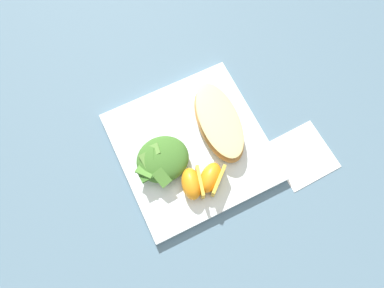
# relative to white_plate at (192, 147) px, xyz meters

# --- Properties ---
(ground) EXTENTS (3.00, 3.00, 0.00)m
(ground) POSITION_rel_white_plate_xyz_m (0.00, 0.00, -0.01)
(ground) COLOR slate
(white_plate) EXTENTS (0.28, 0.28, 0.02)m
(white_plate) POSITION_rel_white_plate_xyz_m (0.00, 0.00, 0.00)
(white_plate) COLOR silver
(white_plate) RESTS_ON ground
(cheesy_pizza_bread) EXTENTS (0.10, 0.18, 0.04)m
(cheesy_pizza_bread) POSITION_rel_white_plate_xyz_m (0.07, 0.01, 0.03)
(cheesy_pizza_bread) COLOR #B77F42
(cheesy_pizza_bread) RESTS_ON white_plate
(green_salad_pile) EXTENTS (0.11, 0.10, 0.04)m
(green_salad_pile) POSITION_rel_white_plate_xyz_m (-0.06, -0.01, 0.03)
(green_salad_pile) COLOR #3D7028
(green_salad_pile) RESTS_ON white_plate
(orange_wedge_front) EXTENTS (0.05, 0.07, 0.04)m
(orange_wedge_front) POSITION_rel_white_plate_xyz_m (-0.03, -0.07, 0.03)
(orange_wedge_front) COLOR orange
(orange_wedge_front) RESTS_ON white_plate
(orange_wedge_middle) EXTENTS (0.07, 0.07, 0.04)m
(orange_wedge_middle) POSITION_rel_white_plate_xyz_m (0.00, -0.08, 0.03)
(orange_wedge_middle) COLOR orange
(orange_wedge_middle) RESTS_ON white_plate
(paper_napkin) EXTENTS (0.11, 0.11, 0.00)m
(paper_napkin) POSITION_rel_white_plate_xyz_m (0.19, -0.11, -0.01)
(paper_napkin) COLOR white
(paper_napkin) RESTS_ON ground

